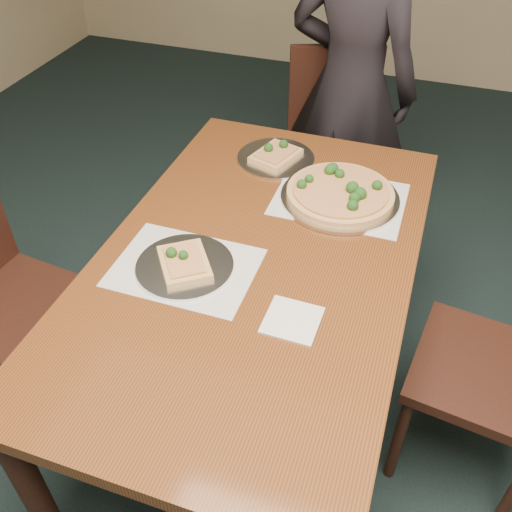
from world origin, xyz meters
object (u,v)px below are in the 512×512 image
(slice_plate_near, at_px, (184,264))
(slice_plate_far, at_px, (276,156))
(dining_table, at_px, (256,279))
(chair_far, at_px, (334,138))
(diner, at_px, (351,88))
(pizza_pan, at_px, (340,193))

(slice_plate_near, xyz_separation_m, slice_plate_far, (0.07, 0.65, -0.00))
(slice_plate_far, bearing_deg, dining_table, -78.69)
(chair_far, relative_size, slice_plate_near, 3.25)
(diner, bearing_deg, chair_far, -28.01)
(diner, relative_size, slice_plate_near, 5.68)
(dining_table, relative_size, slice_plate_far, 5.36)
(diner, height_order, slice_plate_far, diner)
(chair_far, xyz_separation_m, pizza_pan, (0.18, -0.80, 0.26))
(diner, xyz_separation_m, pizza_pan, (0.13, -0.76, -0.02))
(chair_far, bearing_deg, pizza_pan, -97.76)
(dining_table, relative_size, chair_far, 1.65)
(diner, relative_size, slice_plate_far, 5.68)
(dining_table, distance_m, chair_far, 1.17)
(slice_plate_near, bearing_deg, chair_far, 82.75)
(slice_plate_far, bearing_deg, chair_far, 81.72)
(slice_plate_far, bearing_deg, pizza_pan, -31.75)
(dining_table, distance_m, diner, 1.12)
(dining_table, relative_size, slice_plate_near, 5.36)
(dining_table, distance_m, slice_plate_near, 0.24)
(chair_far, xyz_separation_m, diner, (0.06, -0.05, 0.28))
(dining_table, height_order, chair_far, chair_far)
(dining_table, xyz_separation_m, slice_plate_far, (-0.11, 0.53, 0.10))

